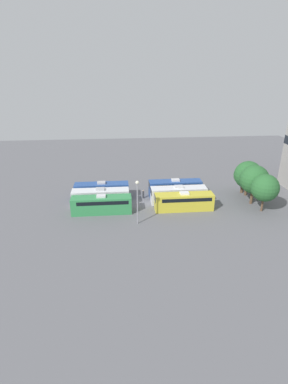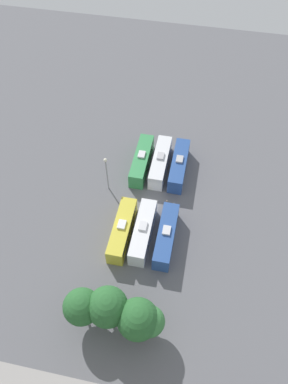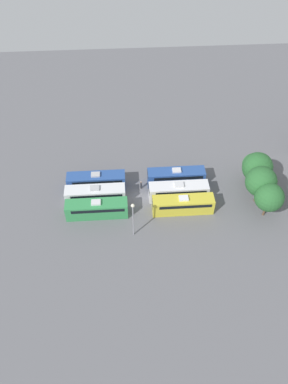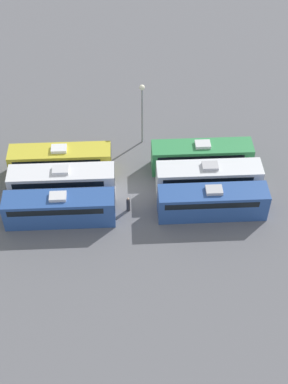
{
  "view_description": "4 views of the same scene",
  "coord_description": "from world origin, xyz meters",
  "px_view_note": "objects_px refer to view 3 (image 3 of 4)",
  "views": [
    {
      "loc": [
        52.49,
        -4.18,
        24.09
      ],
      "look_at": [
        1.24,
        0.46,
        2.89
      ],
      "focal_mm": 28.0,
      "sensor_mm": 36.0,
      "label": 1
    },
    {
      "loc": [
        -6.13,
        37.18,
        52.15
      ],
      "look_at": [
        1.46,
        -0.1,
        2.09
      ],
      "focal_mm": 35.0,
      "sensor_mm": 36.0,
      "label": 2
    },
    {
      "loc": [
        45.74,
        -1.97,
        50.82
      ],
      "look_at": [
        0.38,
        1.01,
        2.07
      ],
      "focal_mm": 35.0,
      "sensor_mm": 36.0,
      "label": 3
    },
    {
      "loc": [
        -39.18,
        0.85,
        39.31
      ],
      "look_at": [
        -1.96,
        -0.95,
        1.88
      ],
      "focal_mm": 50.0,
      "sensor_mm": 36.0,
      "label": 4
    }
  ],
  "objects_px": {
    "light_pole": "(133,215)",
    "tree_1": "(257,167)",
    "bus_2": "(97,208)",
    "bus_3": "(176,176)",
    "bus_5": "(183,204)",
    "bus_4": "(179,191)",
    "bus_1": "(96,194)",
    "tree_2": "(261,182)",
    "worker_person": "(141,185)",
    "tree_3": "(269,197)",
    "bus_0": "(96,181)",
    "tree_0": "(253,164)"
  },
  "relations": [
    {
      "from": "bus_1",
      "to": "bus_2",
      "type": "distance_m",
      "value": 3.38
    },
    {
      "from": "bus_0",
      "to": "tree_1",
      "type": "distance_m",
      "value": 29.48
    },
    {
      "from": "bus_1",
      "to": "bus_2",
      "type": "height_order",
      "value": "same"
    },
    {
      "from": "bus_3",
      "to": "tree_2",
      "type": "relative_size",
      "value": 1.4
    },
    {
      "from": "bus_4",
      "to": "light_pole",
      "type": "xyz_separation_m",
      "value": [
        7.92,
        -8.53,
        3.51
      ]
    },
    {
      "from": "bus_2",
      "to": "bus_3",
      "type": "bearing_deg",
      "value": 115.32
    },
    {
      "from": "light_pole",
      "to": "tree_1",
      "type": "bearing_deg",
      "value": 113.99
    },
    {
      "from": "tree_0",
      "to": "bus_3",
      "type": "bearing_deg",
      "value": -89.65
    },
    {
      "from": "bus_0",
      "to": "tree_3",
      "type": "bearing_deg",
      "value": 73.42
    },
    {
      "from": "worker_person",
      "to": "tree_0",
      "type": "bearing_deg",
      "value": 92.92
    },
    {
      "from": "bus_0",
      "to": "tree_2",
      "type": "distance_m",
      "value": 29.37
    },
    {
      "from": "bus_4",
      "to": "bus_1",
      "type": "bearing_deg",
      "value": -90.49
    },
    {
      "from": "bus_3",
      "to": "tree_1",
      "type": "bearing_deg",
      "value": 84.53
    },
    {
      "from": "bus_5",
      "to": "bus_3",
      "type": "bearing_deg",
      "value": -177.23
    },
    {
      "from": "worker_person",
      "to": "tree_2",
      "type": "height_order",
      "value": "tree_2"
    },
    {
      "from": "worker_person",
      "to": "bus_4",
      "type": "bearing_deg",
      "value": 67.79
    },
    {
      "from": "bus_1",
      "to": "bus_5",
      "type": "height_order",
      "value": "same"
    },
    {
      "from": "bus_1",
      "to": "light_pole",
      "type": "distance_m",
      "value": 10.87
    },
    {
      "from": "bus_1",
      "to": "tree_0",
      "type": "height_order",
      "value": "tree_0"
    },
    {
      "from": "bus_4",
      "to": "tree_0",
      "type": "xyz_separation_m",
      "value": [
        -3.78,
        14.25,
        2.14
      ]
    },
    {
      "from": "bus_0",
      "to": "worker_person",
      "type": "distance_m",
      "value": 8.3
    },
    {
      "from": "bus_2",
      "to": "bus_1",
      "type": "bearing_deg",
      "value": -174.75
    },
    {
      "from": "tree_0",
      "to": "tree_1",
      "type": "xyz_separation_m",
      "value": [
        1.47,
        0.22,
        0.59
      ]
    },
    {
      "from": "bus_1",
      "to": "tree_0",
      "type": "relative_size",
      "value": 1.81
    },
    {
      "from": "bus_4",
      "to": "tree_3",
      "type": "height_order",
      "value": "tree_3"
    },
    {
      "from": "bus_3",
      "to": "bus_5",
      "type": "distance_m",
      "value": 6.96
    },
    {
      "from": "tree_0",
      "to": "tree_1",
      "type": "relative_size",
      "value": 0.82
    },
    {
      "from": "tree_0",
      "to": "worker_person",
      "type": "bearing_deg",
      "value": -87.08
    },
    {
      "from": "bus_2",
      "to": "bus_4",
      "type": "relative_size",
      "value": 1.0
    },
    {
      "from": "bus_3",
      "to": "light_pole",
      "type": "bearing_deg",
      "value": -36.36
    },
    {
      "from": "bus_3",
      "to": "worker_person",
      "type": "xyz_separation_m",
      "value": [
        0.98,
        -6.67,
        -0.89
      ]
    },
    {
      "from": "light_pole",
      "to": "tree_0",
      "type": "height_order",
      "value": "light_pole"
    },
    {
      "from": "bus_2",
      "to": "light_pole",
      "type": "bearing_deg",
      "value": 52.49
    },
    {
      "from": "bus_2",
      "to": "worker_person",
      "type": "xyz_separation_m",
      "value": [
        -5.95,
        7.98,
        -0.89
      ]
    },
    {
      "from": "worker_person",
      "to": "tree_1",
      "type": "height_order",
      "value": "tree_1"
    },
    {
      "from": "bus_1",
      "to": "tree_3",
      "type": "distance_m",
      "value": 29.92
    },
    {
      "from": "light_pole",
      "to": "tree_1",
      "type": "xyz_separation_m",
      "value": [
        -10.23,
        22.99,
        -0.79
      ]
    },
    {
      "from": "tree_0",
      "to": "tree_2",
      "type": "distance_m",
      "value": 5.67
    },
    {
      "from": "tree_1",
      "to": "tree_2",
      "type": "xyz_separation_m",
      "value": [
        4.08,
        -0.62,
        0.51
      ]
    },
    {
      "from": "tree_0",
      "to": "tree_2",
      "type": "bearing_deg",
      "value": -4.15
    },
    {
      "from": "bus_2",
      "to": "tree_2",
      "type": "xyz_separation_m",
      "value": [
        -1.47,
        28.48,
        3.23
      ]
    },
    {
      "from": "bus_5",
      "to": "worker_person",
      "type": "xyz_separation_m",
      "value": [
        -5.97,
        -7.01,
        -0.89
      ]
    },
    {
      "from": "bus_0",
      "to": "bus_4",
      "type": "relative_size",
      "value": 1.0
    },
    {
      "from": "bus_1",
      "to": "tree_2",
      "type": "xyz_separation_m",
      "value": [
        1.9,
        28.79,
        3.23
      ]
    },
    {
      "from": "bus_3",
      "to": "tree_0",
      "type": "distance_m",
      "value": 14.39
    },
    {
      "from": "bus_4",
      "to": "bus_5",
      "type": "bearing_deg",
      "value": 6.25
    },
    {
      "from": "bus_0",
      "to": "light_pole",
      "type": "bearing_deg",
      "value": 28.89
    },
    {
      "from": "worker_person",
      "to": "bus_1",
      "type": "bearing_deg",
      "value": -72.67
    },
    {
      "from": "bus_1",
      "to": "worker_person",
      "type": "bearing_deg",
      "value": 107.33
    },
    {
      "from": "bus_1",
      "to": "tree_1",
      "type": "relative_size",
      "value": 1.49
    }
  ]
}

